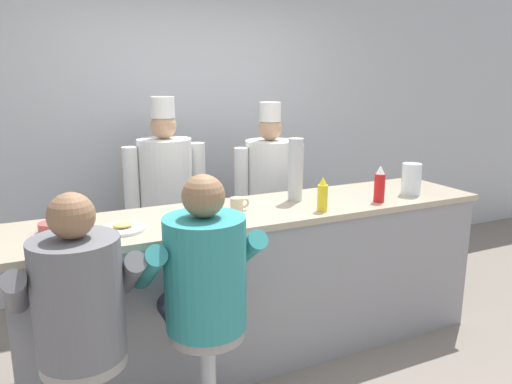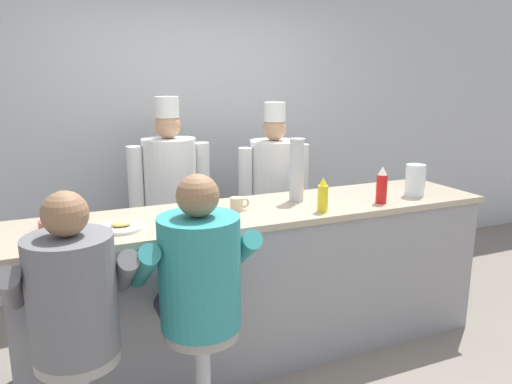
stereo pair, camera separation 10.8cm
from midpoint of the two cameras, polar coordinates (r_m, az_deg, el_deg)
ground_plane at (r=3.34m, az=4.44°, el=-20.20°), size 20.00×20.00×0.00m
wall_back at (r=4.49m, az=-6.29°, el=7.00°), size 10.00×0.06×2.70m
diner_counter at (r=3.37m, az=1.79°, el=-10.09°), size 3.09×0.69×1.00m
ketchup_bottle_red at (r=3.42m, az=15.06°, el=0.66°), size 0.07×0.07×0.25m
mustard_bottle_yellow at (r=3.13m, az=8.63°, el=-0.43°), size 0.06×0.06×0.22m
hot_sauce_bottle_orange at (r=3.31m, az=8.69°, el=-0.14°), size 0.03×0.03×0.16m
water_pitcher_clear at (r=3.69m, az=18.54°, el=1.29°), size 0.16×0.14×0.22m
breakfast_plate at (r=2.85m, az=-14.09°, el=-3.88°), size 0.25×0.25×0.05m
cereal_bowl at (r=2.96m, az=-21.28°, el=-3.54°), size 0.15×0.15×0.05m
coffee_mug_tan at (r=3.12m, az=-1.15°, el=-1.41°), size 0.13×0.08×0.09m
cup_stack_steel at (r=3.35m, az=5.61°, el=2.52°), size 0.10×0.10×0.42m
diner_seated_grey at (r=2.41m, az=-18.95°, el=-12.05°), size 0.58×0.58×1.37m
diner_seated_teal at (r=2.51m, az=-5.39°, el=-10.04°), size 0.60×0.60×1.39m
cook_in_whites_near at (r=4.01m, az=-8.98°, el=-0.11°), size 0.65×0.42×1.67m
cook_in_whites_far at (r=4.18m, az=2.83°, el=0.17°), size 0.63×0.41×1.62m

